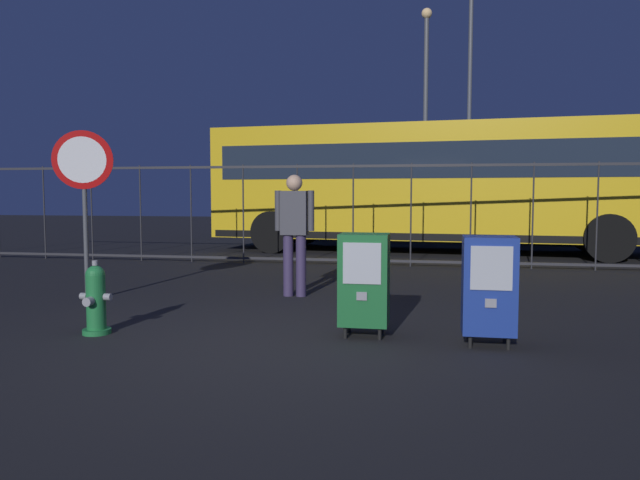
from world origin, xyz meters
The scene contains 11 objects.
ground_plane centered at (0.00, 0.00, 0.00)m, with size 60.00×60.00×0.00m, color black.
fire_hydrant centered at (-1.80, 0.14, 0.35)m, with size 0.33×0.32×0.75m.
newspaper_box_primary centered at (2.04, 0.38, 0.57)m, with size 0.48×0.42×1.02m.
newspaper_box_secondary centered at (0.87, 0.54, 0.57)m, with size 0.48×0.42×1.02m.
stop_sign centered at (-2.95, 1.84, 1.60)m, with size 0.71×0.31×2.23m.
pedestrian centered at (-0.33, 2.70, 0.95)m, with size 0.55×0.22×1.67m.
fence_barrier centered at (0.00, 6.41, 1.02)m, with size 18.03×0.04×2.00m.
bus_near centered at (1.56, 9.41, 1.71)m, with size 10.68×3.51×3.00m.
bus_far centered at (1.39, 13.58, 1.71)m, with size 10.74×3.92×3.00m.
street_light_near_left centered at (2.69, 15.06, 4.89)m, with size 0.32×0.32×8.62m.
street_light_near_right centered at (1.30, 13.35, 4.03)m, with size 0.32×0.32×6.94m.
Camera 1 is at (1.51, -5.33, 1.41)m, focal length 33.79 mm.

